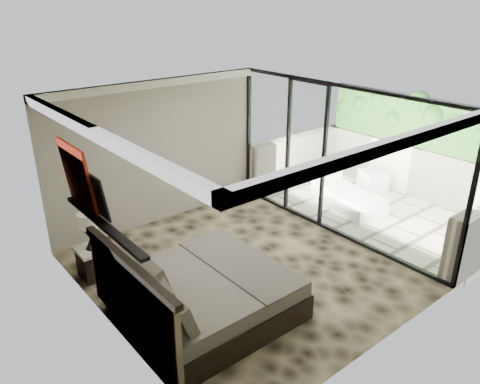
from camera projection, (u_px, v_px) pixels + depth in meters
floor at (241, 270)px, 7.73m from camera, size 5.00×5.00×0.00m
ceiling at (241, 103)px, 6.65m from camera, size 4.50×5.00×0.02m
back_wall at (159, 153)px, 8.96m from camera, size 4.50×0.02×2.80m
left_wall at (103, 236)px, 5.88m from camera, size 0.02×5.00×2.80m
glass_wall at (336, 162)px, 8.50m from camera, size 0.08×5.00×2.80m
terrace_slab at (377, 212)px, 9.94m from camera, size 3.00×5.00×0.12m
parapet_far at (416, 171)px, 10.49m from camera, size 0.30×5.00×1.10m
foliage_hedge at (424, 123)px, 10.06m from camera, size 0.36×4.60×1.10m
picture_ledge at (104, 225)px, 5.95m from camera, size 0.12×2.20×0.05m
bed at (200, 295)px, 6.49m from camera, size 2.24×2.17×1.24m
nightstand at (94, 263)px, 7.49m from camera, size 0.58×0.58×0.48m
table_lamp at (89, 226)px, 7.21m from camera, size 0.33×0.33×0.61m
abstract_canvas at (77, 176)px, 6.24m from camera, size 0.13×0.90×0.90m
framed_print at (97, 196)px, 5.99m from camera, size 0.11×0.50×0.60m
ottoman at (373, 181)px, 10.69m from camera, size 0.67×0.67×0.53m
lounger at (347, 197)px, 10.02m from camera, size 1.05×1.70×0.62m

